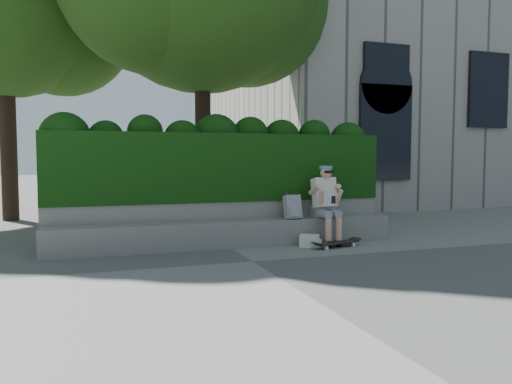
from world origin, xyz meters
name	(u,v)px	position (x,y,z in m)	size (l,w,h in m)	color
ground	(252,261)	(0.00, 0.00, 0.00)	(80.00, 80.00, 0.00)	slate
bench_ledge	(229,234)	(0.00, 1.25, 0.23)	(6.00, 0.45, 0.45)	gray
planter_wall	(222,222)	(0.00, 1.73, 0.38)	(6.00, 0.50, 0.75)	gray
hedge	(218,167)	(0.00, 1.95, 1.35)	(6.00, 1.00, 1.20)	black
building	(377,9)	(9.00, 11.00, 7.50)	(12.00, 12.00, 15.00)	gray
person	(326,201)	(1.73, 1.07, 0.75)	(0.40, 0.76, 1.38)	gray
skateboard	(337,243)	(1.73, 0.63, 0.07)	(0.87, 0.40, 0.09)	black
backpack_plaid	(293,207)	(1.13, 1.15, 0.66)	(0.28, 0.15, 0.42)	#B9B7BD
backpack_ground	(309,241)	(1.31, 0.82, 0.11)	(0.33, 0.23, 0.21)	silver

